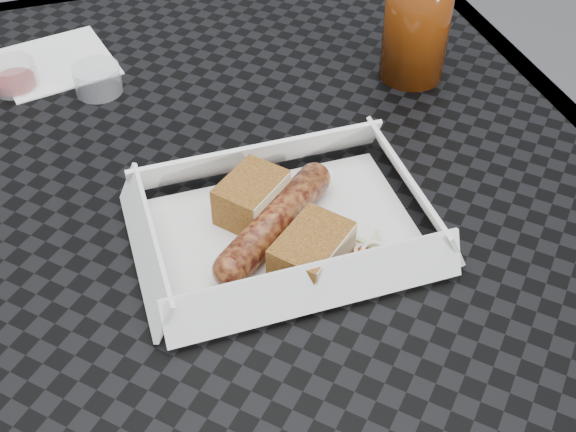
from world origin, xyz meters
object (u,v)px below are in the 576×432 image
(bratwurst, at_px, (275,221))
(drink_glass, at_px, (418,15))
(patio_table, at_px, (208,222))
(food_tray, at_px, (284,232))

(bratwurst, relative_size, drink_glass, 0.88)
(patio_table, height_order, bratwurst, bratwurst)
(patio_table, xyz_separation_m, bratwurst, (0.04, -0.11, 0.09))
(food_tray, bearing_deg, patio_table, 112.95)
(patio_table, bearing_deg, food_tray, -67.05)
(food_tray, xyz_separation_m, drink_glass, (0.21, 0.19, 0.07))
(patio_table, relative_size, drink_glass, 5.47)
(patio_table, height_order, food_tray, food_tray)
(food_tray, relative_size, bratwurst, 1.71)
(patio_table, height_order, drink_glass, drink_glass)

